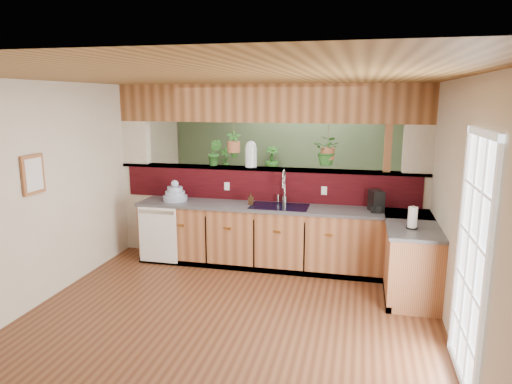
% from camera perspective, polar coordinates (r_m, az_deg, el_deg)
% --- Properties ---
extents(ground, '(4.60, 7.00, 0.01)m').
position_cam_1_polar(ground, '(5.88, -1.33, -12.43)').
color(ground, '#572F1B').
rests_on(ground, ground).
extents(ceiling, '(4.60, 7.00, 0.01)m').
position_cam_1_polar(ceiling, '(5.37, -1.47, 13.80)').
color(ceiling, brown).
rests_on(ceiling, ground).
extents(wall_back, '(4.60, 0.02, 2.60)m').
position_cam_1_polar(wall_back, '(8.87, 4.24, 4.52)').
color(wall_back, beige).
rests_on(wall_back, ground).
extents(wall_front, '(4.60, 0.02, 2.60)m').
position_cam_1_polar(wall_front, '(2.42, -23.31, -16.36)').
color(wall_front, beige).
rests_on(wall_front, ground).
extents(wall_left, '(0.02, 7.00, 2.60)m').
position_cam_1_polar(wall_left, '(6.44, -21.65, 1.00)').
color(wall_left, beige).
rests_on(wall_left, ground).
extents(wall_right, '(0.02, 7.00, 2.60)m').
position_cam_1_polar(wall_right, '(5.40, 22.98, -1.03)').
color(wall_right, beige).
rests_on(wall_right, ground).
extents(pass_through_partition, '(4.60, 0.21, 2.60)m').
position_cam_1_polar(pass_through_partition, '(6.78, 1.67, 1.40)').
color(pass_through_partition, beige).
rests_on(pass_through_partition, ground).
extents(pass_through_ledge, '(4.60, 0.21, 0.04)m').
position_cam_1_polar(pass_through_ledge, '(6.76, 1.44, 2.90)').
color(pass_through_ledge, brown).
rests_on(pass_through_ledge, ground).
extents(header_beam, '(4.60, 0.15, 0.55)m').
position_cam_1_polar(header_beam, '(6.68, 1.48, 11.02)').
color(header_beam, brown).
rests_on(header_beam, ground).
extents(sage_backwall, '(4.55, 0.02, 2.55)m').
position_cam_1_polar(sage_backwall, '(8.85, 4.22, 4.50)').
color(sage_backwall, '#4D6444').
rests_on(sage_backwall, ground).
extents(countertop, '(4.14, 1.52, 0.90)m').
position_cam_1_polar(countertop, '(6.39, 7.94, -6.22)').
color(countertop, brown).
rests_on(countertop, ground).
extents(dishwasher, '(0.58, 0.03, 0.82)m').
position_cam_1_polar(dishwasher, '(6.79, -12.19, -5.25)').
color(dishwasher, white).
rests_on(dishwasher, ground).
extents(navy_sink, '(0.82, 0.50, 0.18)m').
position_cam_1_polar(navy_sink, '(6.46, 2.92, -2.49)').
color(navy_sink, black).
rests_on(navy_sink, countertop).
extents(french_door, '(0.06, 1.02, 2.16)m').
position_cam_1_polar(french_door, '(4.23, 25.25, -8.12)').
color(french_door, white).
rests_on(french_door, ground).
extents(framed_print, '(0.04, 0.35, 0.45)m').
position_cam_1_polar(framed_print, '(5.75, -26.09, 1.97)').
color(framed_print, brown).
rests_on(framed_print, wall_left).
extents(faucet, '(0.22, 0.22, 0.51)m').
position_cam_1_polar(faucet, '(6.53, 3.50, 0.80)').
color(faucet, '#B7B7B2').
rests_on(faucet, countertop).
extents(dish_stack, '(0.36, 0.36, 0.31)m').
position_cam_1_polar(dish_stack, '(6.87, -10.07, -0.29)').
color(dish_stack, '#96A3C2').
rests_on(dish_stack, countertop).
extents(soap_dispenser, '(0.09, 0.09, 0.17)m').
position_cam_1_polar(soap_dispenser, '(6.54, -0.66, -0.83)').
color(soap_dispenser, '#3D2616').
rests_on(soap_dispenser, countertop).
extents(coffee_maker, '(0.15, 0.26, 0.28)m').
position_cam_1_polar(coffee_maker, '(6.34, 14.79, -1.20)').
color(coffee_maker, black).
rests_on(coffee_maker, countertop).
extents(paper_towel, '(0.13, 0.13, 0.28)m').
position_cam_1_polar(paper_towel, '(5.63, 18.98, -3.11)').
color(paper_towel, black).
rests_on(paper_towel, countertop).
extents(glass_jar, '(0.18, 0.18, 0.39)m').
position_cam_1_polar(glass_jar, '(6.79, -0.64, 4.77)').
color(glass_jar, silver).
rests_on(glass_jar, pass_through_ledge).
extents(ledge_plant_left, '(0.23, 0.18, 0.40)m').
position_cam_1_polar(ledge_plant_left, '(6.94, -5.17, 4.92)').
color(ledge_plant_left, '#255C20').
rests_on(ledge_plant_left, pass_through_ledge).
extents(hanging_plant_a, '(0.25, 0.22, 0.53)m').
position_cam_1_polar(hanging_plant_a, '(6.83, -2.81, 7.05)').
color(hanging_plant_a, brown).
rests_on(hanging_plant_a, header_beam).
extents(hanging_plant_b, '(0.47, 0.44, 0.54)m').
position_cam_1_polar(hanging_plant_b, '(6.59, 9.00, 6.70)').
color(hanging_plant_b, brown).
rests_on(hanging_plant_b, header_beam).
extents(shelving_console, '(1.67, 0.85, 1.08)m').
position_cam_1_polar(shelving_console, '(8.93, -1.43, -0.62)').
color(shelving_console, black).
rests_on(shelving_console, ground).
extents(shelf_plant_a, '(0.24, 0.18, 0.41)m').
position_cam_1_polar(shelf_plant_a, '(8.90, -3.88, 4.19)').
color(shelf_plant_a, '#255C20').
rests_on(shelf_plant_a, shelving_console).
extents(shelf_plant_b, '(0.32, 0.32, 0.46)m').
position_cam_1_polar(shelf_plant_b, '(8.68, 1.98, 4.19)').
color(shelf_plant_b, '#255C20').
rests_on(shelf_plant_b, shelving_console).
extents(floor_plant, '(0.90, 0.85, 0.80)m').
position_cam_1_polar(floor_plant, '(7.60, 6.92, -3.69)').
color(floor_plant, '#255C20').
rests_on(floor_plant, ground).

